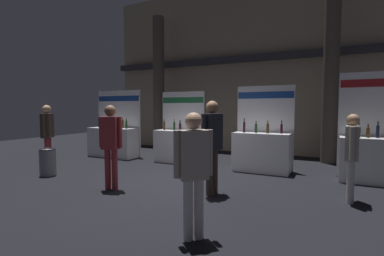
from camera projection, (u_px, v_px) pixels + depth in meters
ground_plane at (173, 181)px, 6.56m from camera, size 24.00×24.00×0.00m
hall_colonnade at (240, 70)px, 10.79m from camera, size 11.21×1.34×6.38m
exhibitor_booth_0 at (113, 140)px, 9.87m from camera, size 1.87×0.66×2.31m
exhibitor_booth_1 at (178, 143)px, 8.90m from camera, size 1.50×0.66×2.21m
exhibitor_booth_2 at (262, 149)px, 7.59m from camera, size 1.55×0.66×2.30m
exhibitor_booth_3 at (382, 156)px, 6.35m from camera, size 1.79×0.66×2.53m
trash_bin at (48, 162)px, 7.13m from camera, size 0.39×0.39×0.67m
visitor_0 at (111, 140)px, 5.86m from camera, size 0.48×0.33×1.75m
visitor_1 at (352, 151)px, 5.06m from camera, size 0.23×0.53×1.59m
visitor_2 at (193, 165)px, 3.61m from camera, size 0.40×0.41×1.64m
visitor_3 at (212, 138)px, 5.51m from camera, size 0.33×0.53×1.83m
visitor_4 at (47, 130)px, 8.04m from camera, size 0.44×0.51×1.78m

